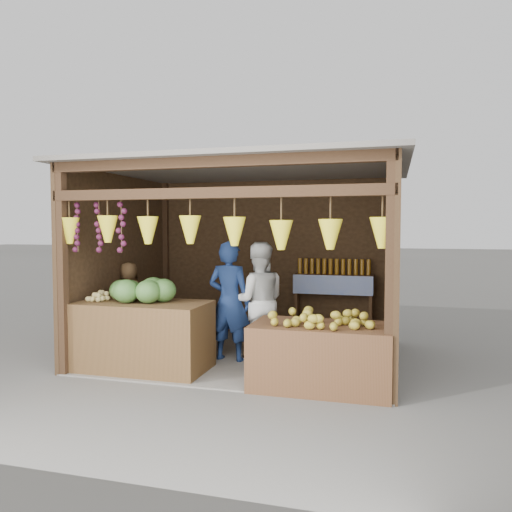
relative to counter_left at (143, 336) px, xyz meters
The scene contains 12 objects.
ground 1.54m from the counter_left, 42.67° to the left, with size 80.00×80.00×0.00m, color #514F49.
stall_structure 1.88m from the counter_left, 42.32° to the left, with size 4.30×3.30×2.66m.
back_shelf 3.16m from the counter_left, 46.93° to the left, with size 1.25×0.32×1.32m.
counter_left is the anchor object (origin of this frame).
counter_right 2.28m from the counter_left, ahead, with size 1.56×0.85×0.73m, color #4D3019.
stool 1.28m from the counter_left, 127.52° to the left, with size 0.36×0.36×0.34m, color black.
man_standing 1.22m from the counter_left, 38.04° to the left, with size 0.60×0.39×1.64m, color navy.
woman_standing 1.60m from the counter_left, 34.99° to the left, with size 0.79×0.61×1.62m, color silver.
vendor_seated 1.30m from the counter_left, 127.52° to the left, with size 0.47×0.31×0.97m, color brown.
melon_pile 0.60m from the counter_left, 158.21° to the left, with size 1.00×0.50×0.32m, color #194612, non-canonical shape.
tanfruit_pile 0.77m from the counter_left, behind, with size 0.34×0.40×0.13m, color tan, non-canonical shape.
mango_pile 2.33m from the counter_left, ahead, with size 1.40×0.64×0.22m, color orange, non-canonical shape.
Camera 1 is at (1.96, -6.66, 1.81)m, focal length 35.00 mm.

